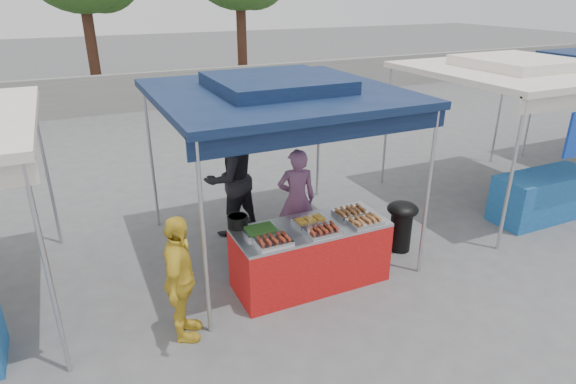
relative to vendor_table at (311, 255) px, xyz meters
name	(u,v)px	position (x,y,z in m)	size (l,w,h in m)	color
ground_plane	(307,278)	(0.00, 0.10, -0.43)	(80.00, 80.00, 0.00)	#58585B
back_wall	(152,91)	(0.00, 11.10, 0.17)	(40.00, 0.25, 1.20)	gray
main_canopy	(276,92)	(0.00, 1.07, 1.94)	(3.20, 3.20, 2.57)	#B8B9BF
neighbor_stall_right	(528,119)	(4.50, 0.67, 1.18)	(3.20, 3.20, 2.57)	#B8B9BF
vendor_table	(311,255)	(0.00, 0.00, 0.00)	(2.00, 0.80, 0.85)	red
food_tray_fl	(274,241)	(-0.62, -0.22, 0.46)	(0.42, 0.30, 0.07)	silver
food_tray_fm	(323,231)	(0.03, -0.24, 0.46)	(0.42, 0.30, 0.07)	silver
food_tray_fr	(365,221)	(0.65, -0.24, 0.46)	(0.42, 0.30, 0.07)	silver
food_tray_bl	(261,231)	(-0.66, 0.09, 0.46)	(0.42, 0.30, 0.07)	silver
food_tray_bm	(310,221)	(0.03, 0.07, 0.46)	(0.42, 0.30, 0.07)	silver
food_tray_br	(350,212)	(0.63, 0.08, 0.46)	(0.42, 0.30, 0.07)	silver
cooking_pot	(238,221)	(-0.86, 0.37, 0.50)	(0.26, 0.26, 0.15)	black
skewer_cup	(310,230)	(-0.12, -0.19, 0.47)	(0.07, 0.07, 0.09)	#B8B9BF
wok_burner	(401,222)	(1.64, 0.23, 0.03)	(0.46, 0.46, 0.78)	black
crate_left	(257,259)	(-0.51, 0.63, -0.28)	(0.47, 0.33, 0.28)	#133A9F
crate_right	(319,246)	(0.44, 0.57, -0.27)	(0.52, 0.36, 0.31)	#133A9F
crate_stacked	(319,228)	(0.44, 0.57, 0.03)	(0.49, 0.34, 0.29)	#133A9F
vendor_woman	(297,199)	(0.27, 0.98, 0.35)	(0.57, 0.37, 1.55)	#87567E
helper_man	(230,178)	(-0.46, 1.85, 0.51)	(0.90, 0.71, 1.86)	black
customer_person	(180,280)	(-1.78, -0.36, 0.32)	(0.87, 0.36, 1.49)	gold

